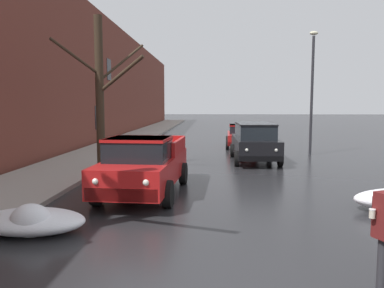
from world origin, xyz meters
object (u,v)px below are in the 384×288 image
bare_tree_second_along_sidewalk (101,91)px  street_lamp_post (312,87)px  sedan_red_parked_kerbside_mid (241,135)px  suv_black_parked_kerbside_close (254,141)px  pickup_truck_red_approaching_near_lane (144,165)px

bare_tree_second_along_sidewalk → street_lamp_post: street_lamp_post is taller
street_lamp_post → sedan_red_parked_kerbside_mid: bearing=135.4°
bare_tree_second_along_sidewalk → sedan_red_parked_kerbside_mid: (6.34, 8.58, -2.48)m
suv_black_parked_kerbside_close → street_lamp_post: size_ratio=0.72×
suv_black_parked_kerbside_close → sedan_red_parked_kerbside_mid: suv_black_parked_kerbside_close is taller
pickup_truck_red_approaching_near_lane → suv_black_parked_kerbside_close: suv_black_parked_kerbside_close is taller
pickup_truck_red_approaching_near_lane → street_lamp_post: (7.31, 9.28, 2.72)m
suv_black_parked_kerbside_close → pickup_truck_red_approaching_near_lane: bearing=-121.0°
bare_tree_second_along_sidewalk → street_lamp_post: bearing=28.1°
suv_black_parked_kerbside_close → sedan_red_parked_kerbside_mid: 5.92m
sedan_red_parked_kerbside_mid → street_lamp_post: (3.41, -3.37, 2.84)m
suv_black_parked_kerbside_close → sedan_red_parked_kerbside_mid: size_ratio=1.08×
pickup_truck_red_approaching_near_lane → sedan_red_parked_kerbside_mid: size_ratio=1.18×
bare_tree_second_along_sidewalk → suv_black_parked_kerbside_close: size_ratio=1.32×
bare_tree_second_along_sidewalk → sedan_red_parked_kerbside_mid: bare_tree_second_along_sidewalk is taller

